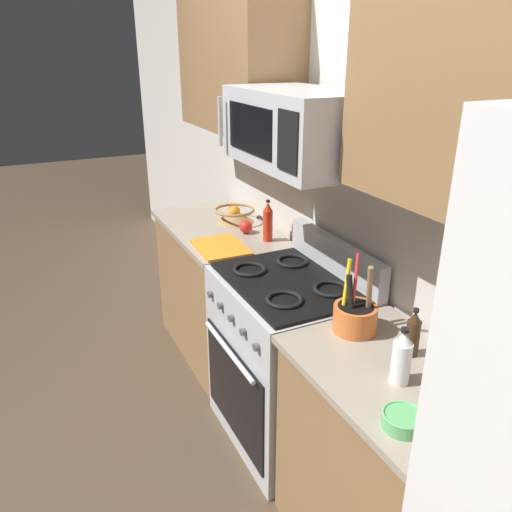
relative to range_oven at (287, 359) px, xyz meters
name	(u,v)px	position (x,y,z in m)	size (l,w,h in m)	color
ground_plane	(162,474)	(0.00, -0.70, -0.47)	(16.00, 16.00, 0.00)	#473828
wall_back	(356,197)	(0.00, 0.36, 0.83)	(8.00, 0.10, 2.60)	beige
counter_left	(220,290)	(-0.92, 0.00, -0.02)	(1.07, 0.59, 0.91)	olive
range_oven	(287,359)	(0.00, 0.00, 0.00)	(0.76, 0.63, 1.09)	#B2B5BA
counter_right	(386,469)	(0.80, 0.00, -0.02)	(0.82, 0.59, 0.91)	olive
microwave	(298,128)	(0.00, 0.03, 1.17)	(0.74, 0.44, 0.32)	#B2B5BA
upper_cabinets_left	(236,62)	(-0.93, 0.14, 1.42)	(1.06, 0.34, 0.77)	olive
upper_cabinets_right	(475,78)	(0.80, 0.14, 1.42)	(0.81, 0.34, 0.77)	olive
utensil_crock	(355,316)	(0.50, 0.02, 0.50)	(0.18, 0.18, 0.33)	#D1662D
fruit_basket	(234,215)	(-0.96, 0.13, 0.49)	(0.26, 0.26, 0.11)	#9E7A4C
apple_loose	(246,227)	(-0.74, 0.11, 0.48)	(0.08, 0.08, 0.08)	red
cutting_board	(220,247)	(-0.57, -0.13, 0.44)	(0.35, 0.26, 0.02)	orange
bottle_soy	(413,334)	(0.73, 0.11, 0.52)	(0.05, 0.05, 0.19)	#382314
bottle_hot_sauce	(268,222)	(-0.56, 0.17, 0.55)	(0.06, 0.06, 0.25)	red
bottle_vinegar	(402,358)	(0.85, -0.04, 0.53)	(0.07, 0.07, 0.21)	silver
prep_bowl	(403,420)	(1.03, -0.18, 0.46)	(0.13, 0.13, 0.05)	#59AD66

